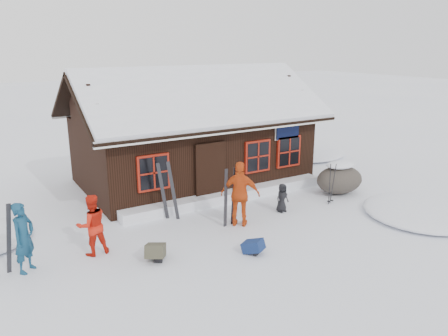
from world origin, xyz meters
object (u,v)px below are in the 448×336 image
(skier_orange_left, at_px, (92,225))
(ski_poles, at_px, (331,184))
(skier_orange_right, at_px, (240,194))
(backpack_olive, at_px, (156,254))
(ski_pair_left, at_px, (2,241))
(skier_crouched, at_px, (282,198))
(backpack_blue, at_px, (253,249))
(skier_teal, at_px, (24,238))
(boulder, at_px, (339,179))

(skier_orange_left, distance_m, ski_poles, 7.79)
(skier_orange_right, height_order, backpack_olive, skier_orange_right)
(ski_pair_left, bearing_deg, ski_poles, -10.25)
(skier_crouched, bearing_deg, backpack_olive, -173.36)
(backpack_blue, xyz_separation_m, backpack_olive, (-2.25, 0.97, 0.03))
(skier_orange_left, distance_m, skier_orange_right, 4.19)
(ski_pair_left, relative_size, backpack_olive, 2.91)
(skier_teal, relative_size, backpack_olive, 2.83)
(skier_orange_right, relative_size, backpack_blue, 3.86)
(backpack_blue, bearing_deg, backpack_olive, 127.63)
(skier_crouched, xyz_separation_m, ski_pair_left, (-7.92, 0.19, 0.36))
(ski_poles, distance_m, backpack_blue, 4.66)
(skier_crouched, bearing_deg, skier_orange_right, -177.22)
(skier_teal, xyz_separation_m, backpack_blue, (5.03, -2.01, -0.71))
(skier_teal, xyz_separation_m, backpack_olive, (2.78, -1.04, -0.68))
(skier_teal, bearing_deg, backpack_blue, -67.32)
(skier_orange_right, xyz_separation_m, backpack_olive, (-2.95, -0.72, -0.80))
(ski_pair_left, xyz_separation_m, ski_poles, (9.79, -0.43, -0.16))
(ski_pair_left, height_order, backpack_olive, ski_pair_left)
(skier_teal, distance_m, backpack_olive, 3.05)
(skier_orange_left, height_order, skier_orange_right, skier_orange_right)
(skier_crouched, bearing_deg, ski_poles, -11.96)
(skier_orange_left, relative_size, boulder, 0.89)
(ski_poles, relative_size, backpack_blue, 2.81)
(skier_orange_left, bearing_deg, backpack_blue, 146.41)
(boulder, bearing_deg, backpack_blue, -156.55)
(skier_orange_left, relative_size, backpack_blue, 3.16)
(skier_orange_left, bearing_deg, skier_teal, -0.50)
(backpack_blue, bearing_deg, skier_teal, 129.11)
(skier_teal, relative_size, skier_orange_right, 0.88)
(ski_pair_left, bearing_deg, boulder, -6.64)
(backpack_olive, bearing_deg, skier_crouched, 42.44)
(skier_orange_right, bearing_deg, skier_teal, 36.05)
(skier_teal, height_order, skier_crouched, skier_teal)
(skier_orange_left, height_order, backpack_olive, skier_orange_left)
(skier_orange_left, xyz_separation_m, backpack_blue, (3.46, -2.07, -0.65))
(ski_poles, bearing_deg, backpack_blue, -158.69)
(ski_pair_left, bearing_deg, skier_orange_right, -11.67)
(skier_teal, xyz_separation_m, ski_poles, (9.34, -0.33, -0.18))
(skier_orange_right, height_order, skier_crouched, skier_orange_right)
(skier_teal, height_order, skier_orange_left, skier_teal)
(skier_orange_left, distance_m, backpack_olive, 1.76)
(ski_pair_left, distance_m, backpack_blue, 5.91)
(skier_orange_left, distance_m, boulder, 8.82)
(backpack_blue, bearing_deg, ski_pair_left, 129.84)
(skier_teal, bearing_deg, skier_orange_left, -43.33)
(skier_orange_right, bearing_deg, backpack_olive, 52.97)
(skier_teal, distance_m, ski_pair_left, 0.46)
(boulder, relative_size, ski_poles, 1.26)
(skier_orange_right, relative_size, ski_poles, 1.37)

